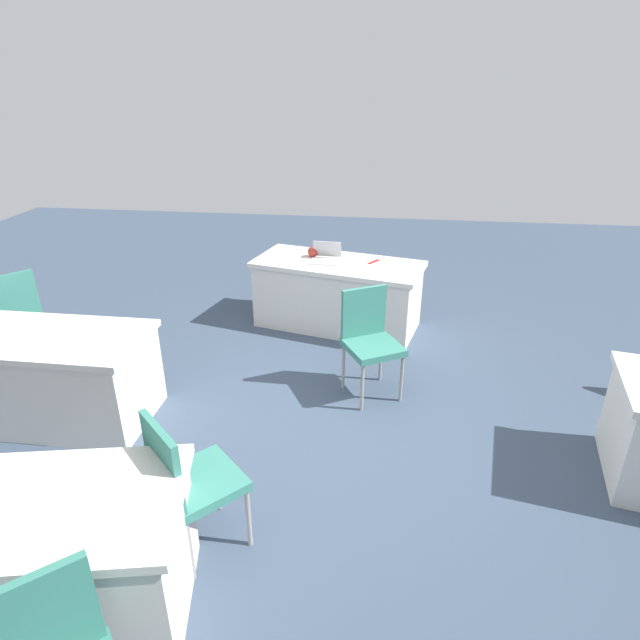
# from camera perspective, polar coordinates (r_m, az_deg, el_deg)

# --- Properties ---
(ground_plane) EXTENTS (14.40, 14.40, 0.00)m
(ground_plane) POSITION_cam_1_polar(r_m,az_deg,el_deg) (4.31, -0.05, -12.16)
(ground_plane) COLOR #3D4C60
(table_foreground) EXTENTS (1.97, 1.21, 0.76)m
(table_foreground) POSITION_cam_1_polar(r_m,az_deg,el_deg) (5.91, 1.92, 2.84)
(table_foreground) COLOR silver
(table_foreground) RESTS_ON ground
(table_mid_left) EXTENTS (2.01, 1.17, 0.76)m
(table_mid_left) POSITION_cam_1_polar(r_m,az_deg,el_deg) (3.31, -31.45, -21.72)
(table_mid_left) COLOR silver
(table_mid_left) RESTS_ON ground
(table_mid_right) EXTENTS (1.51, 0.82, 0.76)m
(table_mid_right) POSITION_cam_1_polar(r_m,az_deg,el_deg) (4.79, -26.64, -5.57)
(table_mid_right) COLOR silver
(table_mid_right) RESTS_ON ground
(chair_near_front) EXTENTS (0.62, 0.62, 0.94)m
(chair_near_front) POSITION_cam_1_polar(r_m,az_deg,el_deg) (3.19, -14.17, -16.27)
(chair_near_front) COLOR #9E9993
(chair_near_front) RESTS_ON ground
(chair_aisle) EXTENTS (0.62, 0.62, 0.96)m
(chair_aisle) POSITION_cam_1_polar(r_m,az_deg,el_deg) (5.84, -30.37, 0.82)
(chair_aisle) COLOR #9E9993
(chair_aisle) RESTS_ON ground
(chair_back_row) EXTENTS (0.60, 0.60, 0.96)m
(chair_back_row) POSITION_cam_1_polar(r_m,az_deg,el_deg) (4.58, 5.41, -1.76)
(chair_back_row) COLOR #9E9993
(chair_back_row) RESTS_ON ground
(laptop_silver) EXTENTS (0.33, 0.31, 0.21)m
(laptop_silver) POSITION_cam_1_polar(r_m,az_deg,el_deg) (5.79, 0.63, 6.78)
(laptop_silver) COLOR silver
(laptop_silver) RESTS_ON table_foreground
(yarn_ball) EXTENTS (0.12, 0.12, 0.12)m
(yarn_ball) POSITION_cam_1_polar(r_m,az_deg,el_deg) (5.94, -0.77, 7.45)
(yarn_ball) COLOR #B2382D
(yarn_ball) RESTS_ON table_foreground
(scissors_red) EXTENTS (0.13, 0.17, 0.01)m
(scissors_red) POSITION_cam_1_polar(r_m,az_deg,el_deg) (5.81, 5.88, 6.33)
(scissors_red) COLOR red
(scissors_red) RESTS_ON table_foreground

